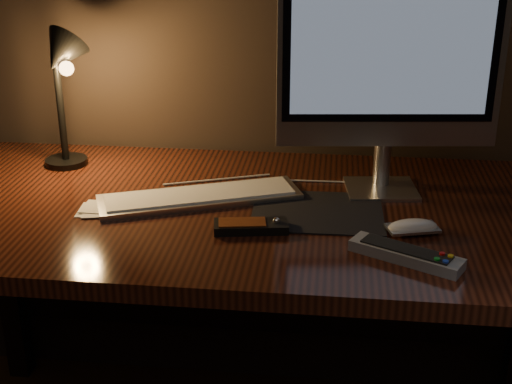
# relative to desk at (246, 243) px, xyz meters

# --- Properties ---
(desk) EXTENTS (1.60, 0.75, 0.75)m
(desk) POSITION_rel_desk_xyz_m (0.00, 0.00, 0.00)
(desk) COLOR #3E190E
(desk) RESTS_ON ground
(monitor) EXTENTS (0.50, 0.16, 0.52)m
(monitor) POSITION_rel_desk_xyz_m (0.32, 0.05, 0.44)
(monitor) COLOR silver
(monitor) RESTS_ON desk
(keyboard) EXTENTS (0.47, 0.29, 0.02)m
(keyboard) POSITION_rel_desk_xyz_m (-0.10, -0.05, 0.14)
(keyboard) COLOR silver
(keyboard) RESTS_ON desk
(mousepad) EXTENTS (0.29, 0.24, 0.00)m
(mousepad) POSITION_rel_desk_xyz_m (0.17, -0.09, 0.13)
(mousepad) COLOR black
(mousepad) RESTS_ON desk
(mouse) EXTENTS (0.12, 0.08, 0.02)m
(mouse) POSITION_rel_desk_xyz_m (0.37, -0.17, 0.14)
(mouse) COLOR white
(mouse) RESTS_ON desk
(media_remote) EXTENTS (0.16, 0.08, 0.03)m
(media_remote) POSITION_rel_desk_xyz_m (0.04, -0.20, 0.14)
(media_remote) COLOR black
(media_remote) RESTS_ON desk
(tv_remote) EXTENTS (0.22, 0.15, 0.03)m
(tv_remote) POSITION_rel_desk_xyz_m (0.35, -0.29, 0.14)
(tv_remote) COLOR gray
(tv_remote) RESTS_ON desk
(papers) EXTENTS (0.13, 0.09, 0.01)m
(papers) POSITION_rel_desk_xyz_m (-0.29, -0.13, 0.13)
(papers) COLOR white
(papers) RESTS_ON desk
(desk_lamp) EXTENTS (0.17, 0.18, 0.37)m
(desk_lamp) POSITION_rel_desk_xyz_m (-0.46, 0.11, 0.38)
(desk_lamp) COLOR black
(desk_lamp) RESTS_ON desk
(cable) EXTENTS (0.51, 0.09, 0.00)m
(cable) POSITION_rel_desk_xyz_m (0.05, 0.08, 0.13)
(cable) COLOR white
(cable) RESTS_ON desk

